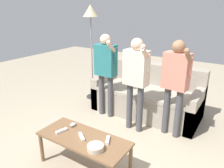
{
  "coord_description": "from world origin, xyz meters",
  "views": [
    {
      "loc": [
        1.22,
        -1.89,
        1.82
      ],
      "look_at": [
        -0.2,
        0.32,
        0.88
      ],
      "focal_mm": 34.87,
      "sensor_mm": 36.0,
      "label": 1
    }
  ],
  "objects": [
    {
      "name": "couch",
      "position": [
        -0.19,
        1.46,
        0.3
      ],
      "size": [
        1.84,
        0.83,
        0.85
      ],
      "color": "#9E9384",
      "rests_on": "ground"
    },
    {
      "name": "player_left",
      "position": [
        -0.75,
        0.98,
        0.89
      ],
      "size": [
        0.42,
        0.3,
        1.41
      ],
      "color": "#47474C",
      "rests_on": "ground"
    },
    {
      "name": "game_remote_wand_near",
      "position": [
        0.06,
        -0.18,
        0.42
      ],
      "size": [
        0.1,
        0.15,
        0.03
      ],
      "color": "white",
      "rests_on": "coffee_table"
    },
    {
      "name": "snack_bowl",
      "position": [
        0.04,
        -0.38,
        0.44
      ],
      "size": [
        0.17,
        0.17,
        0.06
      ],
      "primitive_type": "cylinder",
      "color": "beige",
      "rests_on": "coffee_table"
    },
    {
      "name": "game_remote_wand_spare",
      "position": [
        -0.5,
        -0.32,
        0.42
      ],
      "size": [
        0.07,
        0.15,
        0.03
      ],
      "color": "white",
      "rests_on": "coffee_table"
    },
    {
      "name": "floor_lamp",
      "position": [
        -1.44,
        1.49,
        1.57
      ],
      "size": [
        0.29,
        0.29,
        1.86
      ],
      "color": "#2D2D33",
      "rests_on": "ground"
    },
    {
      "name": "game_remote_wand_far",
      "position": [
        -0.22,
        -0.29,
        0.42
      ],
      "size": [
        0.16,
        0.12,
        0.03
      ],
      "color": "white",
      "rests_on": "coffee_table"
    },
    {
      "name": "coffee_table",
      "position": [
        -0.21,
        -0.27,
        0.36
      ],
      "size": [
        1.09,
        0.46,
        0.41
      ],
      "color": "brown",
      "rests_on": "ground"
    },
    {
      "name": "player_center",
      "position": [
        -0.12,
        0.82,
        0.89
      ],
      "size": [
        0.42,
        0.31,
        1.42
      ],
      "color": "#47474C",
      "rests_on": "ground"
    },
    {
      "name": "ground_plane",
      "position": [
        0.0,
        0.0,
        0.0
      ],
      "size": [
        12.0,
        12.0,
        0.0
      ],
      "primitive_type": "plane",
      "color": "tan"
    },
    {
      "name": "game_remote_nunchuk",
      "position": [
        -0.48,
        -0.15,
        0.43
      ],
      "size": [
        0.06,
        0.09,
        0.05
      ],
      "color": "white",
      "rests_on": "coffee_table"
    },
    {
      "name": "player_right",
      "position": [
        0.41,
        0.98,
        0.89
      ],
      "size": [
        0.41,
        0.33,
        1.41
      ],
      "color": "#47474C",
      "rests_on": "ground"
    }
  ]
}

